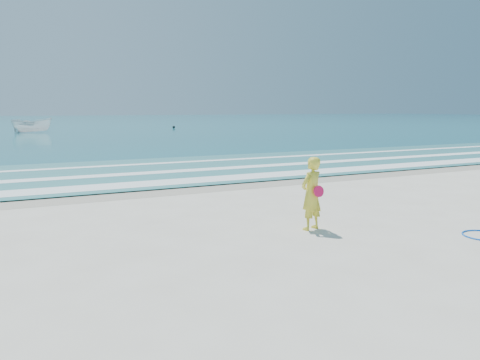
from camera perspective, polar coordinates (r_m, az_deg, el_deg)
name	(u,v)px	position (r m, az deg, el deg)	size (l,w,h in m)	color
ground	(326,264)	(8.83, 10.45, -10.07)	(400.00, 400.00, 0.00)	silver
wet_sand	(172,189)	(16.70, -8.32, -1.12)	(400.00, 2.40, 0.00)	#B2A893
ocean	(33,122)	(111.82, -23.91, 6.51)	(400.00, 190.00, 0.04)	#19727F
shallow	(137,171)	(21.46, -12.48, 1.05)	(400.00, 10.00, 0.01)	#59B7AD
foam_near	(161,183)	(17.92, -9.62, -0.32)	(400.00, 1.40, 0.01)	white
foam_mid	(141,173)	(20.69, -11.95, 0.81)	(400.00, 0.90, 0.01)	white
foam_far	(124,165)	(23.87, -13.93, 1.78)	(400.00, 0.60, 0.01)	white
boat	(32,125)	(60.01, -24.01, 6.11)	(1.68, 4.46, 1.72)	white
buoy	(174,127)	(67.76, -8.08, 6.41)	(0.38, 0.38, 0.38)	black
woman	(311,193)	(11.03, 8.69, -1.64)	(0.72, 0.58, 1.72)	yellow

